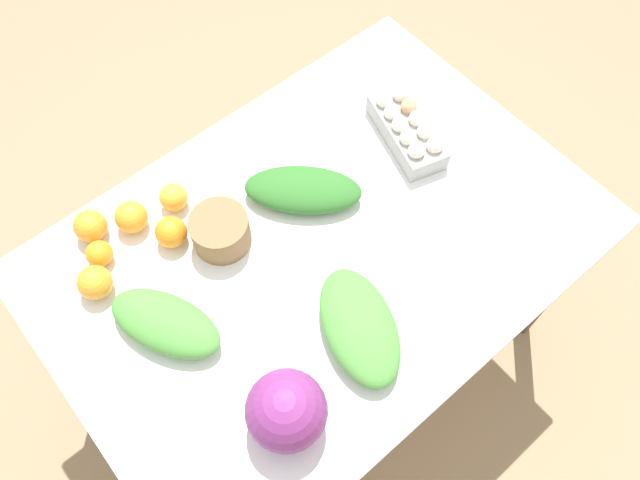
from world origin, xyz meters
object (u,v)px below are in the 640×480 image
object	(u,v)px
egg_carton	(407,128)
greens_bunch_kale	(359,327)
cabbage_purple	(286,411)
orange_4	(99,254)
orange_2	(174,197)
orange_3	(95,283)
greens_bunch_scallion	(165,323)
greens_bunch_dandelion	(303,190)
orange_0	(131,217)
orange_5	(90,226)
orange_1	(171,232)
paper_bag	(220,231)

from	to	relation	value
egg_carton	greens_bunch_kale	xyz separation A→B (m)	(-0.46, -0.33, -0.01)
cabbage_purple	orange_4	bearing A→B (deg)	100.12
orange_2	orange_3	xyz separation A→B (m)	(-0.27, -0.08, 0.00)
orange_2	orange_3	bearing A→B (deg)	-163.41
greens_bunch_kale	greens_bunch_scallion	world-z (taller)	greens_bunch_kale
greens_bunch_scallion	orange_3	world-z (taller)	orange_3
greens_bunch_scallion	orange_2	bearing A→B (deg)	53.22
greens_bunch_dandelion	orange_0	world-z (taller)	orange_0
egg_carton	orange_0	xyz separation A→B (m)	(-0.70, 0.24, -0.00)
greens_bunch_scallion	orange_0	world-z (taller)	orange_0
cabbage_purple	orange_5	distance (m)	0.67
cabbage_purple	greens_bunch_kale	bearing A→B (deg)	11.49
greens_bunch_scallion	egg_carton	bearing A→B (deg)	3.15
greens_bunch_dandelion	orange_1	bearing A→B (deg)	161.38
cabbage_purple	paper_bag	xyz separation A→B (m)	(0.15, 0.44, -0.04)
orange_0	paper_bag	bearing A→B (deg)	-50.76
greens_bunch_kale	greens_bunch_scallion	bearing A→B (deg)	138.83
orange_5	orange_3	bearing A→B (deg)	-116.29
egg_carton	orange_3	size ratio (longest dim) A/B	3.51
greens_bunch_scallion	orange_4	world-z (taller)	greens_bunch_scallion
greens_bunch_scallion	orange_2	xyz separation A→B (m)	(0.20, 0.27, -0.00)
greens_bunch_kale	orange_1	distance (m)	0.51
greens_bunch_dandelion	orange_4	world-z (taller)	greens_bunch_dandelion
egg_carton	greens_bunch_dandelion	size ratio (longest dim) A/B	0.96
cabbage_purple	egg_carton	world-z (taller)	cabbage_purple
orange_0	orange_3	size ratio (longest dim) A/B	0.98
cabbage_purple	orange_2	xyz separation A→B (m)	(0.12, 0.60, -0.05)
paper_bag	orange_1	bearing A→B (deg)	139.74
orange_4	greens_bunch_kale	bearing A→B (deg)	-56.85
orange_5	orange_2	bearing A→B (deg)	-16.06
orange_2	orange_1	bearing A→B (deg)	-126.50
orange_1	orange_5	size ratio (longest dim) A/B	0.97
greens_bunch_dandelion	egg_carton	bearing A→B (deg)	-5.82
greens_bunch_kale	orange_5	size ratio (longest dim) A/B	3.64
orange_4	orange_5	bearing A→B (deg)	73.63
paper_bag	orange_2	bearing A→B (deg)	101.05
paper_bag	greens_bunch_dandelion	distance (m)	0.23
cabbage_purple	greens_bunch_scallion	xyz separation A→B (m)	(-0.08, 0.34, -0.05)
greens_bunch_kale	greens_bunch_dandelion	distance (m)	0.39
egg_carton	greens_bunch_dandelion	bearing A→B (deg)	100.46
orange_4	greens_bunch_dandelion	bearing A→B (deg)	-19.71
paper_bag	orange_2	xyz separation A→B (m)	(-0.03, 0.16, -0.01)
greens_bunch_dandelion	orange_1	distance (m)	0.34
greens_bunch_dandelion	orange_1	world-z (taller)	orange_1
greens_bunch_scallion	orange_1	world-z (taller)	orange_1
greens_bunch_kale	orange_2	distance (m)	0.57
cabbage_purple	orange_1	bearing A→B (deg)	83.64
greens_bunch_kale	orange_3	bearing A→B (deg)	130.02
greens_bunch_kale	orange_5	bearing A→B (deg)	118.27
greens_bunch_scallion	orange_4	distance (m)	0.25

